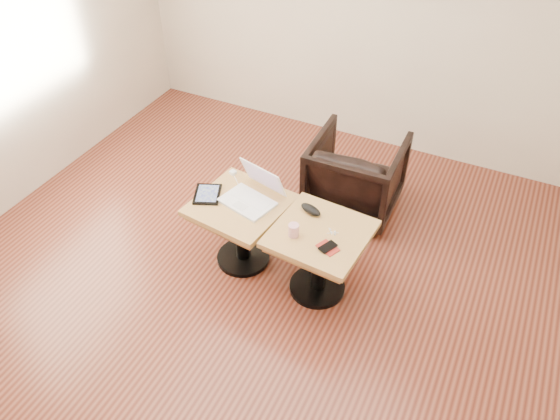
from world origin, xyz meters
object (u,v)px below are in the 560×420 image
at_px(side_table_left, 241,218).
at_px(side_table_right, 320,247).
at_px(armchair, 356,175).
at_px(laptop, 252,194).
at_px(striped_cup, 294,230).

xyz_separation_m(side_table_left, side_table_right, (0.62, -0.03, 0.00)).
bearing_deg(side_table_left, armchair, 68.31).
distance_m(laptop, striped_cup, 0.46).
distance_m(striped_cup, armchair, 1.13).
bearing_deg(side_table_right, armchair, 99.93).
distance_m(side_table_left, striped_cup, 0.52).
relative_size(side_table_right, armchair, 0.91).
xyz_separation_m(side_table_right, striped_cup, (-0.15, -0.11, 0.18)).
distance_m(side_table_right, striped_cup, 0.26).
xyz_separation_m(side_table_right, laptop, (-0.56, 0.10, 0.19)).
relative_size(side_table_right, striped_cup, 7.32).
height_order(side_table_left, side_table_right, same).
relative_size(striped_cup, armchair, 0.13).
bearing_deg(striped_cup, side_table_right, 36.73).
bearing_deg(side_table_left, striped_cup, -8.93).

